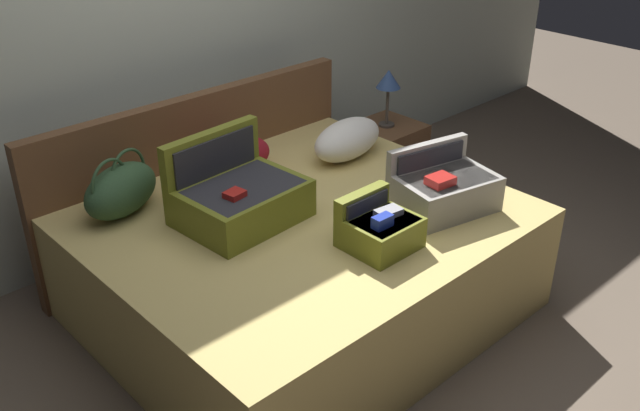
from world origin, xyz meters
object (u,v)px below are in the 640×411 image
Objects in this scene: bed at (303,264)px; hard_case_large at (239,196)px; hard_case_small at (380,229)px; table_lamp at (388,82)px; pillow_center_head at (233,157)px; pillow_near_headboard at (347,139)px; nightstand at (385,161)px; hard_case_medium at (444,189)px; duffel_bag at (121,190)px.

hard_case_large reaches higher than bed.
table_lamp reaches higher than hard_case_small.
hard_case_small is at bearing -88.65° from pillow_center_head.
pillow_near_headboard is at bearing 6.29° from hard_case_large.
hard_case_large is 1.96× the size of hard_case_small.
pillow_center_head is at bearing -179.95° from nightstand.
hard_case_large is 1.58m from table_lamp.
pillow_center_head is at bearing 52.65° from hard_case_large.
hard_case_medium is 1.56m from duffel_bag.
pillow_near_headboard is 0.69m from table_lamp.
nightstand is (1.52, 0.43, -0.44)m from hard_case_large.
table_lamp is (0.00, 0.00, 0.55)m from nightstand.
hard_case_medium is 0.49m from hard_case_small.
pillow_near_headboard is (0.64, 0.33, 0.39)m from bed.
nightstand is (1.21, 1.05, -0.41)m from hard_case_small.
hard_case_medium is at bearing 3.50° from hard_case_small.
pillow_near_headboard is (0.89, 0.16, -0.01)m from hard_case_large.
duffel_bag is 1.30× the size of table_lamp.
table_lamp is at bearing 67.42° from hard_case_medium.
hard_case_medium is 1.20× the size of pillow_center_head.
hard_case_small is at bearing -68.15° from hard_case_large.
table_lamp reaches higher than bed.
hard_case_medium is at bearing -125.13° from table_lamp.
hard_case_small is (-0.49, -0.03, -0.02)m from hard_case_medium.
pillow_near_headboard is 0.80m from nightstand.
table_lamp is at bearing 22.83° from pillow_near_headboard.
table_lamp is at bearing -0.21° from duffel_bag.
bed is 0.82m from pillow_near_headboard.
hard_case_small is at bearing -126.52° from pillow_near_headboard.
duffel_bag is at bearing 151.39° from hard_case_medium.
hard_case_small is 1.05m from pillow_center_head.
pillow_center_head is at bearing 86.81° from bed.
pillow_center_head is at bearing -0.70° from duffel_bag.
bed is 5.27× the size of table_lamp.
hard_case_medium reaches higher than nightstand.
hard_case_small is 0.98m from pillow_near_headboard.
nightstand is at bearing -90.00° from table_lamp.
bed is 0.71m from pillow_center_head.
bed is at bearing -152.50° from pillow_near_headboard.
pillow_center_head is at bearing 129.44° from hard_case_medium.
bed is at bearing -44.04° from duffel_bag.
hard_case_large reaches higher than pillow_near_headboard.
hard_case_large is at bearing -123.32° from pillow_center_head.
bed is 1.50m from table_lamp.
nightstand is (1.27, 0.60, -0.03)m from bed.
pillow_near_headboard is at bearing -157.17° from table_lamp.
hard_case_medium is 1.26m from table_lamp.
hard_case_small is at bearing -163.82° from hard_case_medium.
nightstand is 1.36× the size of table_lamp.
hard_case_large is 1.16× the size of nightstand.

